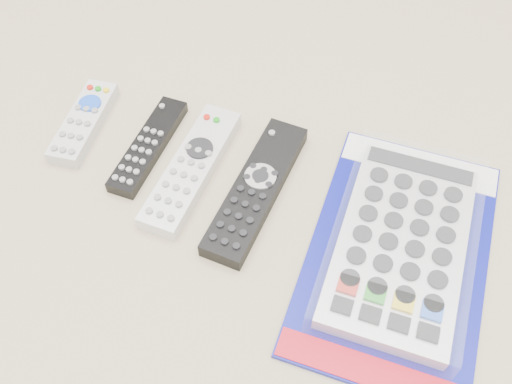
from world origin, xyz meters
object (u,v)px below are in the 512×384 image
(remote_slim_black, at_px, (148,146))
(jumbo_remote_packaged, at_px, (402,243))
(remote_silver_dvd, at_px, (192,168))
(remote_large_black, at_px, (256,189))
(remote_small_grey, at_px, (84,122))

(remote_slim_black, height_order, jumbo_remote_packaged, jumbo_remote_packaged)
(remote_silver_dvd, relative_size, remote_large_black, 0.93)
(remote_silver_dvd, bearing_deg, remote_large_black, -0.56)
(remote_small_grey, height_order, jumbo_remote_packaged, jumbo_remote_packaged)
(remote_slim_black, bearing_deg, jumbo_remote_packaged, -6.42)
(jumbo_remote_packaged, bearing_deg, remote_slim_black, 172.56)
(remote_silver_dvd, xyz_separation_m, jumbo_remote_packaged, (0.28, -0.04, 0.01))
(jumbo_remote_packaged, bearing_deg, remote_small_grey, 173.20)
(remote_slim_black, relative_size, remote_large_black, 0.75)
(remote_slim_black, bearing_deg, remote_silver_dvd, -12.85)
(remote_small_grey, relative_size, remote_large_black, 0.66)
(remote_small_grey, height_order, remote_large_black, remote_large_black)
(remote_silver_dvd, distance_m, remote_large_black, 0.09)
(remote_small_grey, bearing_deg, remote_silver_dvd, -14.49)
(remote_slim_black, xyz_separation_m, remote_large_black, (0.16, -0.03, 0.00))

